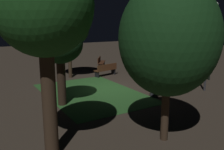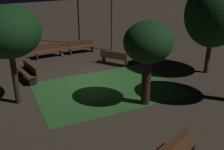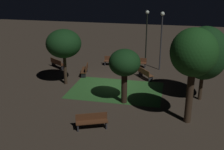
{
  "view_description": "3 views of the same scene",
  "coord_description": "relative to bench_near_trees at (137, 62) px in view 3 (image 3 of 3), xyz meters",
  "views": [
    {
      "loc": [
        -11.95,
        7.08,
        3.83
      ],
      "look_at": [
        0.48,
        -0.44,
        0.65
      ],
      "focal_mm": 38.82,
      "sensor_mm": 36.0,
      "label": 1
    },
    {
      "loc": [
        4.65,
        12.94,
        6.12
      ],
      "look_at": [
        -0.8,
        1.14,
        0.61
      ],
      "focal_mm": 44.69,
      "sensor_mm": 36.0,
      "label": 2
    },
    {
      "loc": [
        -4.44,
        20.66,
        8.17
      ],
      "look_at": [
        0.14,
        0.39,
        0.83
      ],
      "focal_mm": 44.91,
      "sensor_mm": 36.0,
      "label": 3
    }
  ],
  "objects": [
    {
      "name": "ground_plane",
      "position": [
        1.14,
        4.68,
        -0.48
      ],
      "size": [
        60.0,
        60.0,
        0.0
      ],
      "primitive_type": "plane",
      "color": "#3D3328"
    },
    {
      "name": "grass_lawn",
      "position": [
        0.73,
        6.08,
        -0.48
      ],
      "size": [
        6.92,
        4.7,
        0.01
      ],
      "primitive_type": "cube",
      "color": "#2D6028",
      "rests_on": "ground"
    },
    {
      "name": "bench_near_trees",
      "position": [
        0.0,
        0.0,
        0.0
      ],
      "size": [
        1.81,
        0.53,
        0.88
      ],
      "color": "brown",
      "rests_on": "ground"
    },
    {
      "name": "bench_by_lamp",
      "position": [
        2.27,
        0.0,
        0.0
      ],
      "size": [
        1.82,
        0.58,
        0.88
      ],
      "color": "brown",
      "rests_on": "ground"
    },
    {
      "name": "bench_path_side",
      "position": [
        4.09,
        3.25,
        0.0
      ],
      "size": [
        0.84,
        1.86,
        0.88
      ],
      "color": "#512D19",
      "rests_on": "ground"
    },
    {
      "name": "bench_corner",
      "position": [
        -1.11,
        3.07,
        0.0
      ],
      "size": [
        1.48,
        1.72,
        0.88
      ],
      "color": "brown",
      "rests_on": "ground"
    },
    {
      "name": "bench_back_row",
      "position": [
        0.9,
        11.92,
        0.0
      ],
      "size": [
        1.84,
        1.15,
        0.88
      ],
      "color": "#512D19",
      "rests_on": "ground"
    },
    {
      "name": "bench_lawn_edge",
      "position": [
        7.24,
        1.97,
        0.0
      ],
      "size": [
        1.75,
        1.42,
        0.88
      ],
      "color": "#422314",
      "rests_on": "ground"
    },
    {
      "name": "tree_near_wall",
      "position": [
        -4.4,
        9.93,
        3.7
      ],
      "size": [
        2.61,
        2.61,
        5.62
      ],
      "color": "#38281C",
      "rests_on": "ground"
    },
    {
      "name": "tree_back_left",
      "position": [
        -0.26,
        8.12,
        2.31
      ],
      "size": [
        2.09,
        2.09,
        3.75
      ],
      "color": "#2D2116",
      "rests_on": "ground"
    },
    {
      "name": "tree_right_canopy",
      "position": [
        -5.34,
        6.42,
        2.86
      ],
      "size": [
        3.09,
        3.09,
        5.15
      ],
      "color": "#38281C",
      "rests_on": "ground"
    },
    {
      "name": "tree_left_canopy",
      "position": [
        4.95,
        5.65,
        2.8
      ],
      "size": [
        2.72,
        2.72,
        4.4
      ],
      "color": "#38281C",
      "rests_on": "ground"
    },
    {
      "name": "lamp_post_plaza_west",
      "position": [
        -0.6,
        -2.09,
        2.92
      ],
      "size": [
        0.36,
        0.36,
        5.09
      ],
      "color": "black",
      "rests_on": "ground"
    },
    {
      "name": "lamp_post_plaza_east",
      "position": [
        -2.16,
        0.35,
        3.03
      ],
      "size": [
        0.36,
        0.36,
        5.28
      ],
      "color": "#333338",
      "rests_on": "ground"
    }
  ]
}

